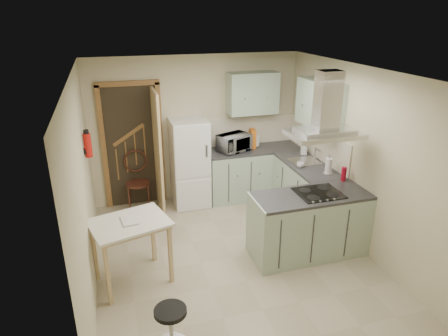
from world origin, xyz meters
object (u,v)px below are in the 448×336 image
object	(u,v)px
peninsula	(309,224)
extractor_hood	(324,134)
drop_leaf_table	(132,252)
microwave	(234,143)
stool	(171,327)
fridge	(190,163)
bentwood_chair	(138,183)

from	to	relation	value
peninsula	extractor_hood	xyz separation A→B (m)	(0.10, 0.00, 1.27)
drop_leaf_table	microwave	distance (m)	2.76
stool	microwave	distance (m)	3.56
fridge	microwave	size ratio (longest dim) A/B	2.83
stool	drop_leaf_table	bearing A→B (deg)	103.37
bentwood_chair	stool	xyz separation A→B (m)	(0.02, -3.15, -0.23)
fridge	drop_leaf_table	xyz separation A→B (m)	(-1.14, -1.91, -0.33)
fridge	peninsula	bearing A→B (deg)	-58.26
fridge	bentwood_chair	xyz separation A→B (m)	(-0.88, 0.08, -0.30)
stool	microwave	bearing A→B (deg)	61.74
bentwood_chair	microwave	xyz separation A→B (m)	(1.66, -0.10, 0.60)
stool	fridge	bearing A→B (deg)	74.36
peninsula	stool	xyz separation A→B (m)	(-2.09, -1.09, -0.23)
drop_leaf_table	microwave	xyz separation A→B (m)	(1.91, 1.89, 0.63)
peninsula	microwave	distance (m)	2.09
bentwood_chair	stool	distance (m)	3.16
drop_leaf_table	stool	bearing A→B (deg)	-92.04
drop_leaf_table	bentwood_chair	size ratio (longest dim) A/B	0.99
extractor_hood	bentwood_chair	xyz separation A→B (m)	(-2.20, 2.06, -1.27)
peninsula	drop_leaf_table	size ratio (longest dim) A/B	1.74
microwave	bentwood_chair	bearing A→B (deg)	154.08
peninsula	extractor_hood	world-z (taller)	extractor_hood
stool	microwave	world-z (taller)	microwave
fridge	peninsula	xyz separation A→B (m)	(1.22, -1.98, -0.30)
fridge	stool	world-z (taller)	fridge
stool	extractor_hood	bearing A→B (deg)	26.57
extractor_hood	microwave	bearing A→B (deg)	105.60
extractor_hood	stool	world-z (taller)	extractor_hood
microwave	peninsula	bearing A→B (deg)	-99.58
fridge	extractor_hood	world-z (taller)	extractor_hood
drop_leaf_table	microwave	world-z (taller)	microwave
extractor_hood	bentwood_chair	world-z (taller)	extractor_hood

